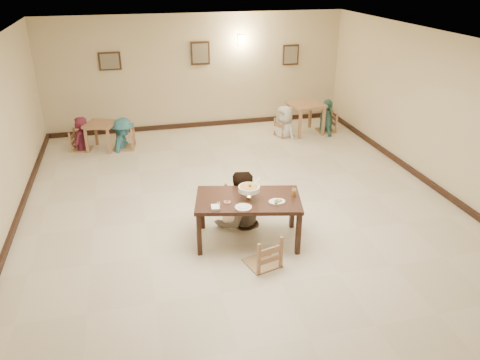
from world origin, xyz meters
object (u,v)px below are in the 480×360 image
object	(u,v)px
main_table	(248,203)
bg_chair_rr	(327,113)
drink_glass	(294,193)
bg_diner_a	(78,117)
bg_diner_c	(285,106)
bg_chair_ll	(80,131)
bg_diner_b	(121,118)
bg_table_left	(101,128)
curry_warmer	(249,189)
bg_chair_rl	(285,120)
chair_near	(263,236)
bg_table_right	(306,109)
bg_diner_d	(328,100)
bg_chair_lr	(122,127)
chair_far	(237,192)
main_diner	(240,172)

from	to	relation	value
main_table	bg_chair_rr	size ratio (longest dim) A/B	1.83
drink_glass	bg_diner_a	distance (m)	6.18
bg_chair_rr	bg_diner_c	bearing A→B (deg)	-81.73
bg_chair_rr	main_table	bearing A→B (deg)	-31.36
bg_chair_ll	bg_diner_a	bearing A→B (deg)	-167.99
bg_diner_b	bg_table_left	bearing A→B (deg)	101.73
bg_table_left	bg_diner_b	size ratio (longest dim) A/B	0.57
bg_diner_a	bg_chair_rr	bearing A→B (deg)	108.05
drink_glass	bg_table_left	world-z (taller)	drink_glass
curry_warmer	bg_chair_ll	size ratio (longest dim) A/B	0.40
curry_warmer	bg_chair_rl	xyz separation A→B (m)	(2.22, 4.73, -0.52)
drink_glass	curry_warmer	bearing A→B (deg)	173.74
chair_near	bg_table_right	distance (m)	6.16
bg_diner_b	bg_diner_d	bearing A→B (deg)	-72.18
bg_chair_lr	bg_diner_d	xyz separation A→B (m)	(5.32, 0.00, 0.34)
curry_warmer	bg_chair_ll	distance (m)	5.74
bg_diner_b	bg_chair_rr	bearing A→B (deg)	-72.18
bg_diner_b	bg_chair_lr	bearing A→B (deg)	107.78
chair_near	bg_diner_b	size ratio (longest dim) A/B	0.65
bg_table_left	chair_far	bearing A→B (deg)	-60.10
main_diner	bg_chair_rr	world-z (taller)	main_diner
drink_glass	bg_diner_d	world-z (taller)	bg_diner_d
bg_diner_a	chair_near	bearing A→B (deg)	46.72
chair_near	main_table	bearing A→B (deg)	-101.91
drink_glass	chair_far	bearing A→B (deg)	132.21
main_diner	bg_diner_c	size ratio (longest dim) A/B	1.20
bg_table_left	bg_diner_b	xyz separation A→B (m)	(0.50, -0.05, 0.22)
bg_chair_lr	bg_diner_a	xyz separation A→B (m)	(-1.00, 0.13, 0.30)
bg_chair_rl	bg_diner_a	xyz separation A→B (m)	(-5.11, 0.21, 0.39)
drink_glass	bg_diner_a	xyz separation A→B (m)	(-3.61, 5.01, -0.01)
main_diner	bg_chair_ll	distance (m)	5.22
chair_far	bg_diner_d	bearing A→B (deg)	66.62
drink_glass	bg_table_left	size ratio (longest dim) A/B	0.16
bg_chair_rr	bg_diner_d	xyz separation A→B (m)	(0.00, -0.00, 0.38)
bg_chair_rr	bg_chair_lr	bearing A→B (deg)	-85.64
main_table	bg_chair_ll	bearing A→B (deg)	133.47
drink_glass	bg_chair_rr	distance (m)	5.60
bg_table_left	bg_diner_a	size ratio (longest dim) A/B	0.53
chair_far	curry_warmer	bearing A→B (deg)	-71.58
bg_chair_rl	chair_far	bearing A→B (deg)	131.01
main_table	bg_diner_a	world-z (taller)	bg_diner_a
chair_near	bg_diner_a	bearing A→B (deg)	-77.72
chair_far	drink_glass	size ratio (longest dim) A/B	7.94
bg_chair_ll	bg_diner_b	xyz separation A→B (m)	(1.00, -0.13, 0.29)
main_table	bg_chair_rr	distance (m)	5.90
bg_table_right	bg_chair_ll	world-z (taller)	bg_chair_ll
main_diner	bg_diner_c	distance (m)	4.66
chair_near	bg_diner_a	size ratio (longest dim) A/B	0.60
main_diner	bg_diner_c	xyz separation A→B (m)	(2.21, 4.10, -0.16)
bg_diner_d	bg_chair_lr	bearing A→B (deg)	100.65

